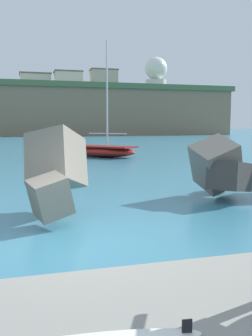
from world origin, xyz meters
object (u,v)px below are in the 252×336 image
(boat_near_right, at_px, (103,150))
(station_building_central, at_px, (68,81))
(radar_dome, at_px, (156,74))
(station_building_west, at_px, (35,82))
(station_building_east, at_px, (104,80))

(boat_near_right, xyz_separation_m, station_building_central, (6.78, 73.94, 13.52))
(boat_near_right, xyz_separation_m, radar_dome, (31.12, 73.26, 16.08))
(radar_dome, bearing_deg, station_building_central, 178.41)
(station_building_west, relative_size, station_building_east, 1.14)
(station_building_west, bearing_deg, boat_near_right, -88.93)
(station_building_west, height_order, station_building_east, station_building_east)
(radar_dome, height_order, station_building_east, radar_dome)
(boat_near_right, xyz_separation_m, station_building_east, (16.10, 72.66, 13.88))
(station_building_east, bearing_deg, radar_dome, 2.29)
(radar_dome, relative_size, station_building_east, 1.31)
(station_building_east, bearing_deg, station_building_central, 172.20)
(radar_dome, height_order, station_building_west, radar_dome)
(radar_dome, xyz_separation_m, station_building_east, (-15.02, -0.60, -2.19))
(radar_dome, bearing_deg, station_building_east, -177.71)
(radar_dome, bearing_deg, boat_near_right, -113.02)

